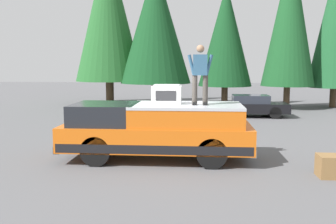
% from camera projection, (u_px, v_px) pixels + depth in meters
% --- Properties ---
extents(ground_plane, '(90.00, 90.00, 0.00)m').
position_uv_depth(ground_plane, '(160.00, 156.00, 11.47)').
color(ground_plane, '#565659').
extents(pickup_truck, '(2.01, 5.54, 1.65)m').
position_uv_depth(pickup_truck, '(157.00, 130.00, 10.95)').
color(pickup_truck, orange).
rests_on(pickup_truck, ground).
extents(compressor_unit, '(0.65, 0.84, 0.56)m').
position_uv_depth(compressor_unit, '(167.00, 94.00, 10.89)').
color(compressor_unit, silver).
rests_on(compressor_unit, pickup_truck).
extents(person_on_truck_bed, '(0.29, 0.72, 1.69)m').
position_uv_depth(person_on_truck_bed, '(200.00, 73.00, 10.51)').
color(person_on_truck_bed, '#423D38').
rests_on(person_on_truck_bed, pickup_truck).
extents(parked_car_black, '(1.64, 4.10, 1.16)m').
position_uv_depth(parked_car_black, '(249.00, 106.00, 19.90)').
color(parked_car_black, black).
rests_on(parked_car_black, ground).
extents(wooden_crate, '(0.56, 0.56, 0.56)m').
position_uv_depth(wooden_crate, '(329.00, 166.00, 9.27)').
color(wooden_crate, olive).
rests_on(wooden_crate, ground).
extents(conifer_left, '(3.26, 3.26, 10.01)m').
position_uv_depth(conifer_left, '(290.00, 16.00, 22.84)').
color(conifer_left, '#4C3826').
rests_on(conifer_left, ground).
extents(conifer_center_left, '(3.48, 3.48, 7.96)m').
position_uv_depth(conifer_center_left, '(226.00, 35.00, 24.16)').
color(conifer_center_left, '#4C3826').
rests_on(conifer_center_left, ground).
extents(conifer_center_right, '(4.65, 4.65, 9.27)m').
position_uv_depth(conifer_center_right, '(155.00, 24.00, 24.34)').
color(conifer_center_right, '#4C3826').
rests_on(conifer_center_right, ground).
extents(conifer_right, '(4.62, 4.62, 11.11)m').
position_uv_depth(conifer_right, '(108.00, 12.00, 25.49)').
color(conifer_right, '#4C3826').
rests_on(conifer_right, ground).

